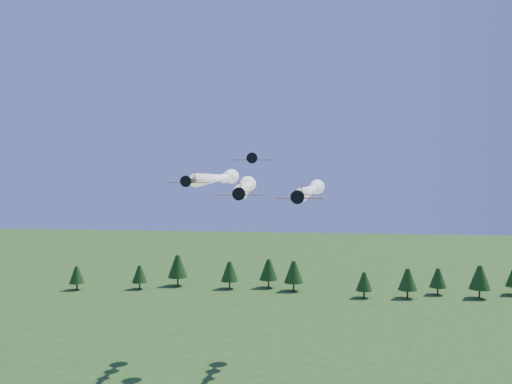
# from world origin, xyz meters

# --- Properties ---
(plane_lead) EXTENTS (9.99, 49.35, 3.70)m
(plane_lead) POSITION_xyz_m (-2.45, 17.77, 41.98)
(plane_lead) COLOR black
(plane_lead) RESTS_ON ground
(plane_left) EXTENTS (7.04, 50.49, 3.70)m
(plane_left) POSITION_xyz_m (-9.87, 27.16, 43.65)
(plane_left) COLOR black
(plane_left) RESTS_ON ground
(plane_right) EXTENTS (8.37, 52.44, 3.70)m
(plane_right) POSITION_xyz_m (10.80, 28.16, 41.08)
(plane_right) COLOR black
(plane_right) RESTS_ON ground
(plane_slot) EXTENTS (7.34, 7.97, 2.57)m
(plane_slot) POSITION_xyz_m (0.03, 8.31, 47.73)
(plane_slot) COLOR black
(plane_slot) RESTS_ON ground
(treeline) EXTENTS (166.99, 19.09, 11.96)m
(treeline) POSITION_xyz_m (10.27, 109.96, 6.79)
(treeline) COLOR #382314
(treeline) RESTS_ON ground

